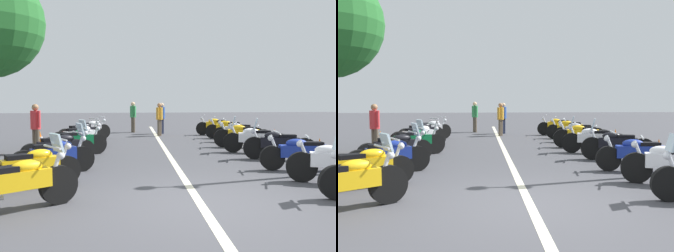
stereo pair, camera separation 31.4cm
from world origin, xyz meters
The scene contains 25 objects.
ground_plane centered at (0.00, 0.00, 0.00)m, with size 80.00×80.00×0.00m, color #424247.
lane_centre_stripe centered at (5.67, 0.00, 0.00)m, with size 23.17×0.16×0.01m, color beige.
motorcycle_left_row_0 centered at (-0.13, 2.97, 0.48)m, with size 1.34×1.76×1.22m.
motorcycle_left_row_1 centered at (1.36, 3.15, 0.45)m, with size 1.22×1.83×0.98m.
motorcycle_left_row_2 centered at (2.80, 2.99, 0.46)m, with size 1.09×1.83×1.21m.
motorcycle_left_row_3 centered at (4.26, 3.15, 0.46)m, with size 1.25×1.86×1.20m.
motorcycle_left_row_4 centered at (5.58, 2.93, 0.46)m, with size 1.29×1.90×1.00m.
motorcycle_left_row_5 centered at (7.12, 3.00, 0.47)m, with size 1.42×1.81×1.02m.
motorcycle_left_row_6 centered at (8.58, 3.14, 0.46)m, with size 1.39×1.67×1.01m.
motorcycle_left_row_7 centered at (10.14, 2.99, 0.46)m, with size 1.30×1.72×1.01m.
motorcycle_right_row_1 centered at (1.23, -3.12, 0.46)m, with size 0.94×1.96×1.01m.
motorcycle_right_row_2 centered at (2.66, -3.09, 0.45)m, with size 0.74×2.17×0.99m.
motorcycle_right_row_3 centered at (4.27, -3.12, 0.48)m, with size 0.91×2.05×1.22m.
motorcycle_right_row_4 centered at (5.68, -2.90, 0.47)m, with size 0.88×2.15×1.22m.
motorcycle_right_row_5 centered at (7.04, -2.89, 0.47)m, with size 0.77×2.16×1.02m.
motorcycle_right_row_6 centered at (8.53, -3.16, 0.45)m, with size 0.90×2.03×0.99m.
motorcycle_right_row_7 centered at (9.97, -3.14, 0.46)m, with size 0.83×2.09×1.00m.
motorcycle_right_row_8 centered at (11.55, -2.98, 0.46)m, with size 0.78×2.09×1.00m.
traffic_cone_0 centered at (7.97, 4.59, 0.29)m, with size 0.36×0.36×0.61m.
traffic_cone_1 centered at (7.82, -4.42, 0.29)m, with size 0.36×0.36×0.61m.
traffic_cone_2 centered at (4.44, -4.48, 0.29)m, with size 0.36×0.36×0.61m.
bystander_1 centered at (12.56, -0.35, 0.91)m, with size 0.48×0.32×1.57m.
bystander_2 centered at (13.46, 1.11, 0.94)m, with size 0.49×0.32×1.62m.
bystander_3 centered at (6.23, 4.29, 0.95)m, with size 0.41×0.39×1.62m.
bystander_4 centered at (11.48, -0.15, 0.92)m, with size 0.49×0.32×1.58m.
Camera 1 is at (-6.09, 1.16, 1.82)m, focal length 39.35 mm.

